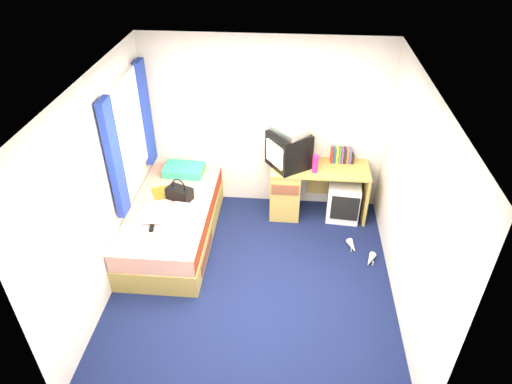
# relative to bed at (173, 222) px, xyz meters

# --- Properties ---
(ground) EXTENTS (3.40, 3.40, 0.00)m
(ground) POSITION_rel_bed_xyz_m (1.10, -0.70, -0.27)
(ground) COLOR #0C1438
(ground) RESTS_ON ground
(room_shell) EXTENTS (3.40, 3.40, 3.40)m
(room_shell) POSITION_rel_bed_xyz_m (1.10, -0.70, 1.18)
(room_shell) COLOR white
(room_shell) RESTS_ON ground
(bed) EXTENTS (1.01, 2.00, 0.54)m
(bed) POSITION_rel_bed_xyz_m (0.00, 0.00, 0.00)
(bed) COLOR tan
(bed) RESTS_ON ground
(pillow) EXTENTS (0.55, 0.36, 0.12)m
(pillow) POSITION_rel_bed_xyz_m (0.01, 0.75, 0.33)
(pillow) COLOR #1C88B7
(pillow) RESTS_ON bed
(desk) EXTENTS (1.30, 0.55, 0.75)m
(desk) POSITION_rel_bed_xyz_m (1.59, 0.74, 0.14)
(desk) COLOR tan
(desk) RESTS_ON ground
(storage_cube) EXTENTS (0.46, 0.46, 0.54)m
(storage_cube) POSITION_rel_bed_xyz_m (2.22, 0.68, 0.00)
(storage_cube) COLOR white
(storage_cube) RESTS_ON ground
(crt_tv) EXTENTS (0.64, 0.64, 0.47)m
(crt_tv) POSITION_rel_bed_xyz_m (1.44, 0.74, 0.72)
(crt_tv) COLOR black
(crt_tv) RESTS_ON desk
(vcr) EXTENTS (0.52, 0.53, 0.08)m
(vcr) POSITION_rel_bed_xyz_m (1.44, 0.74, 1.00)
(vcr) COLOR silver
(vcr) RESTS_ON crt_tv
(book_row) EXTENTS (0.27, 0.13, 0.20)m
(book_row) POSITION_rel_bed_xyz_m (2.14, 0.90, 0.58)
(book_row) COLOR maroon
(book_row) RESTS_ON desk
(picture_frame) EXTENTS (0.04, 0.12, 0.14)m
(picture_frame) POSITION_rel_bed_xyz_m (2.29, 0.90, 0.55)
(picture_frame) COLOR #321B10
(picture_frame) RESTS_ON desk
(pink_water_bottle) EXTENTS (0.09, 0.09, 0.24)m
(pink_water_bottle) POSITION_rel_bed_xyz_m (1.79, 0.60, 0.60)
(pink_water_bottle) COLOR #E6207A
(pink_water_bottle) RESTS_ON desk
(aerosol_can) EXTENTS (0.06, 0.06, 0.19)m
(aerosol_can) POSITION_rel_bed_xyz_m (1.72, 0.75, 0.58)
(aerosol_can) COLOR white
(aerosol_can) RESTS_ON desk
(handbag) EXTENTS (0.36, 0.29, 0.30)m
(handbag) POSITION_rel_bed_xyz_m (0.09, 0.15, 0.36)
(handbag) COLOR black
(handbag) RESTS_ON bed
(towel) EXTENTS (0.36, 0.31, 0.11)m
(towel) POSITION_rel_bed_xyz_m (0.22, -0.21, 0.33)
(towel) COLOR silver
(towel) RESTS_ON bed
(magazine) EXTENTS (0.32, 0.35, 0.01)m
(magazine) POSITION_rel_bed_xyz_m (-0.19, 0.25, 0.28)
(magazine) COLOR yellow
(magazine) RESTS_ON bed
(water_bottle) EXTENTS (0.20, 0.07, 0.07)m
(water_bottle) POSITION_rel_bed_xyz_m (-0.12, -0.39, 0.31)
(water_bottle) COLOR silver
(water_bottle) RESTS_ON bed
(colour_swatch_fan) EXTENTS (0.20, 0.19, 0.01)m
(colour_swatch_fan) POSITION_rel_bed_xyz_m (-0.00, -0.62, 0.28)
(colour_swatch_fan) COLOR gold
(colour_swatch_fan) RESTS_ON bed
(remote_control) EXTENTS (0.07, 0.17, 0.02)m
(remote_control) POSITION_rel_bed_xyz_m (-0.11, -0.46, 0.28)
(remote_control) COLOR black
(remote_control) RESTS_ON bed
(window_assembly) EXTENTS (0.11, 1.42, 1.40)m
(window_assembly) POSITION_rel_bed_xyz_m (-0.45, 0.20, 1.15)
(window_assembly) COLOR silver
(window_assembly) RESTS_ON room_shell
(white_heels) EXTENTS (0.36, 0.48, 0.09)m
(white_heels) POSITION_rel_bed_xyz_m (2.40, -0.12, -0.23)
(white_heels) COLOR silver
(white_heels) RESTS_ON ground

